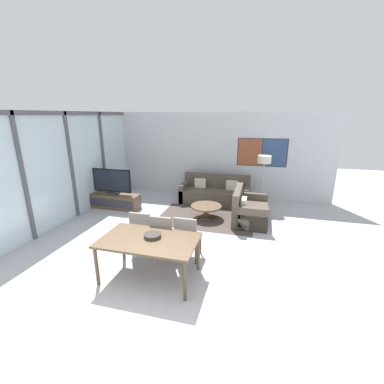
{
  "coord_description": "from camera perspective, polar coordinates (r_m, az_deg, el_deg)",
  "views": [
    {
      "loc": [
        1.53,
        -2.72,
        2.71
      ],
      "look_at": [
        0.02,
        2.91,
        0.95
      ],
      "focal_mm": 24.0,
      "sensor_mm": 36.0,
      "label": 1
    }
  ],
  "objects": [
    {
      "name": "ground_plane",
      "position": [
        4.14,
        -11.88,
        -24.59
      ],
      "size": [
        24.0,
        24.0,
        0.0
      ],
      "primitive_type": "plane",
      "color": "#B2B2B7"
    },
    {
      "name": "wall_back",
      "position": [
        8.78,
        5.21,
        8.2
      ],
      "size": [
        7.65,
        0.09,
        2.8
      ],
      "color": "silver",
      "rests_on": "ground_plane"
    },
    {
      "name": "window_wall_left",
      "position": [
        7.53,
        -25.51,
        6.18
      ],
      "size": [
        0.07,
        5.84,
        2.8
      ],
      "color": "silver",
      "rests_on": "ground_plane"
    },
    {
      "name": "area_rug",
      "position": [
        7.09,
        3.14,
        -5.67
      ],
      "size": [
        2.57,
        1.76,
        0.01
      ],
      "color": "#473D38",
      "rests_on": "ground_plane"
    },
    {
      "name": "tv_console",
      "position": [
        8.09,
        -17.02,
        -1.89
      ],
      "size": [
        1.61,
        0.45,
        0.44
      ],
      "color": "brown",
      "rests_on": "ground_plane"
    },
    {
      "name": "television",
      "position": [
        7.93,
        -17.39,
        2.22
      ],
      "size": [
        1.22,
        0.2,
        0.76
      ],
      "color": "#2D2D33",
      "rests_on": "tv_console"
    },
    {
      "name": "sofa_main",
      "position": [
        8.28,
        5.16,
        -0.32
      ],
      "size": [
        2.15,
        0.86,
        0.87
      ],
      "color": "#51473D",
      "rests_on": "ground_plane"
    },
    {
      "name": "sofa_side",
      "position": [
        6.92,
        12.22,
        -4.15
      ],
      "size": [
        0.86,
        1.35,
        0.87
      ],
      "rotation": [
        0.0,
        0.0,
        1.57
      ],
      "color": "#51473D",
      "rests_on": "ground_plane"
    },
    {
      "name": "coffee_table",
      "position": [
        6.99,
        3.18,
        -3.67
      ],
      "size": [
        0.84,
        0.84,
        0.35
      ],
      "color": "brown",
      "rests_on": "ground_plane"
    },
    {
      "name": "dining_table",
      "position": [
        4.44,
        -9.54,
        -11.05
      ],
      "size": [
        1.62,
        0.97,
        0.72
      ],
      "color": "brown",
      "rests_on": "ground_plane"
    },
    {
      "name": "dining_chair_left",
      "position": [
        5.28,
        -10.81,
        -8.28
      ],
      "size": [
        0.46,
        0.46,
        0.91
      ],
      "color": "gray",
      "rests_on": "ground_plane"
    },
    {
      "name": "dining_chair_centre",
      "position": [
        5.04,
        -6.37,
        -9.31
      ],
      "size": [
        0.46,
        0.46,
        0.91
      ],
      "color": "gray",
      "rests_on": "ground_plane"
    },
    {
      "name": "dining_chair_right",
      "position": [
        4.95,
        -1.09,
        -9.74
      ],
      "size": [
        0.46,
        0.46,
        0.91
      ],
      "color": "gray",
      "rests_on": "ground_plane"
    },
    {
      "name": "fruit_bowl",
      "position": [
        4.44,
        -8.78,
        -9.48
      ],
      "size": [
        0.29,
        0.29,
        0.06
      ],
      "color": "#332D28",
      "rests_on": "dining_table"
    },
    {
      "name": "floor_lamp",
      "position": [
        7.85,
        15.77,
        6.27
      ],
      "size": [
        0.38,
        0.38,
        1.57
      ],
      "color": "#2D2D33",
      "rests_on": "ground_plane"
    }
  ]
}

